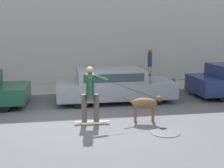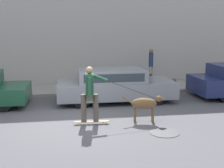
{
  "view_description": "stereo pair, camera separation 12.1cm",
  "coord_description": "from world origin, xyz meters",
  "views": [
    {
      "loc": [
        -0.72,
        -8.72,
        2.78
      ],
      "look_at": [
        1.0,
        0.91,
        0.95
      ],
      "focal_mm": 50.0,
      "sensor_mm": 36.0,
      "label": 1
    },
    {
      "loc": [
        -0.6,
        -8.74,
        2.78
      ],
      "look_at": [
        1.0,
        0.91,
        0.95
      ],
      "focal_mm": 50.0,
      "sensor_mm": 36.0,
      "label": 2
    }
  ],
  "objects": [
    {
      "name": "fire_hydrant",
      "position": [
        3.99,
        3.31,
        0.35
      ],
      "size": [
        0.18,
        0.18,
        0.66
      ],
      "color": "#4C5156",
      "rests_on": "ground_plane"
    },
    {
      "name": "dog",
      "position": [
        1.79,
        -0.17,
        0.53
      ],
      "size": [
        1.17,
        0.49,
        0.78
      ],
      "rotation": [
        0.0,
        0.0,
        -0.22
      ],
      "color": "brown",
      "rests_on": "ground_plane"
    },
    {
      "name": "pedestrian_with_bag",
      "position": [
        3.4,
        4.7,
        1.04
      ],
      "size": [
        0.3,
        0.61,
        1.65
      ],
      "rotation": [
        0.0,
        0.0,
        2.83
      ],
      "color": "#3D4760",
      "rests_on": "sidewalk_curb"
    },
    {
      "name": "skateboarder",
      "position": [
        0.19,
        -0.17,
        0.94
      ],
      "size": [
        2.45,
        0.64,
        1.67
      ],
      "rotation": [
        0.0,
        0.0,
        -0.07
      ],
      "color": "beige",
      "rests_on": "ground_plane"
    },
    {
      "name": "manhole_cover",
      "position": [
        2.05,
        -1.23,
        0.01
      ],
      "size": [
        0.79,
        0.79,
        0.01
      ],
      "color": "#38383D",
      "rests_on": "ground_plane"
    },
    {
      "name": "back_wall",
      "position": [
        0.0,
        5.97,
        2.8
      ],
      "size": [
        32.0,
        0.3,
        5.59
      ],
      "color": "#B2ADA8",
      "rests_on": "ground_plane"
    },
    {
      "name": "sidewalk_curb",
      "position": [
        0.0,
        4.68,
        0.06
      ],
      "size": [
        30.0,
        2.23,
        0.12
      ],
      "color": "gray",
      "rests_on": "ground_plane"
    },
    {
      "name": "ground_plane",
      "position": [
        0.0,
        0.0,
        0.0
      ],
      "size": [
        36.0,
        36.0,
        0.0
      ],
      "primitive_type": "plane",
      "color": "#545459"
    },
    {
      "name": "parked_car_1",
      "position": [
        1.34,
        2.46,
        0.6
      ],
      "size": [
        4.32,
        1.81,
        1.21
      ],
      "rotation": [
        0.0,
        0.0,
        -0.0
      ],
      "color": "black",
      "rests_on": "ground_plane"
    }
  ]
}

